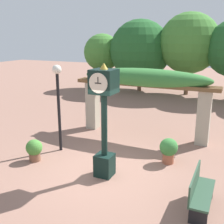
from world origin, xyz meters
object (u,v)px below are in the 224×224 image
Objects in this scene: park_bench at (200,192)px; lamp_post at (58,92)px; pedestal_clock at (104,114)px; potted_plant_near_right at (34,149)px; potted_plant_near_left at (169,149)px.

lamp_post is (-4.83, 1.55, 1.61)m from park_bench.
park_bench is 0.49× the size of lamp_post.
pedestal_clock reaches higher than potted_plant_near_right.
pedestal_clock is 3.04m from park_bench.
lamp_post reaches higher than potted_plant_near_right.
lamp_post reaches higher than potted_plant_near_left.
park_bench reaches higher than potted_plant_near_left.
potted_plant_near_left reaches higher than potted_plant_near_right.
pedestal_clock reaches higher than park_bench.
potted_plant_near_right is 0.49× the size of park_bench.
park_bench is at bearing -17.84° from lamp_post.
potted_plant_near_right is at bearing 84.50° from park_bench.
potted_plant_near_right is (-3.86, -1.60, -0.07)m from potted_plant_near_left.
potted_plant_near_right is at bearing -157.48° from potted_plant_near_left.
potted_plant_near_right is 5.10m from park_bench.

